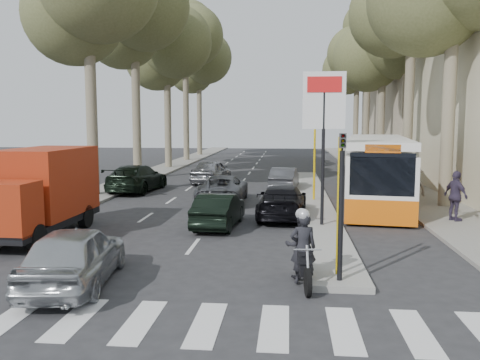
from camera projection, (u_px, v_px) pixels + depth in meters
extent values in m
plane|color=#28282B|center=(212.00, 265.00, 13.72)|extent=(120.00, 120.00, 0.00)
cube|color=gray|center=(377.00, 173.00, 37.61)|extent=(3.20, 70.00, 0.12)
cube|color=gray|center=(167.00, 167.00, 42.16)|extent=(2.40, 64.00, 0.12)
cube|color=gray|center=(314.00, 201.00, 24.28)|extent=(1.50, 26.00, 0.16)
cube|color=#B7A88E|center=(442.00, 74.00, 44.95)|extent=(11.00, 20.00, 16.00)
cylinder|color=yellow|center=(339.00, 210.00, 12.22)|extent=(0.10, 0.10, 3.50)
cylinder|color=yellow|center=(323.00, 181.00, 18.15)|extent=(0.10, 0.10, 3.50)
cylinder|color=yellow|center=(314.00, 166.00, 24.09)|extent=(0.10, 0.10, 3.50)
cylinder|color=black|center=(323.00, 157.00, 18.05)|extent=(0.12, 0.12, 5.20)
cube|color=white|center=(324.00, 100.00, 17.83)|extent=(1.50, 0.10, 2.00)
cube|color=red|center=(324.00, 84.00, 17.70)|extent=(1.20, 0.02, 0.55)
cylinder|color=black|center=(341.00, 220.00, 11.74)|extent=(0.12, 0.12, 3.20)
imported|color=black|center=(342.00, 155.00, 11.57)|extent=(0.16, 0.41, 1.00)
cylinder|color=#6B604C|center=(92.00, 115.00, 25.86)|extent=(0.56, 0.56, 8.40)
sphere|color=#4E522E|center=(74.00, 15.00, 25.97)|extent=(5.20, 5.20, 5.20)
cylinder|color=#6B604C|center=(136.00, 112.00, 33.75)|extent=(0.56, 0.56, 8.96)
sphere|color=#4E522E|center=(123.00, 30.00, 33.81)|extent=(5.20, 5.20, 5.20)
sphere|color=#4E522E|center=(144.00, 5.00, 32.10)|extent=(5.80, 5.80, 5.80)
cylinder|color=#6B604C|center=(168.00, 119.00, 41.69)|extent=(0.56, 0.56, 8.12)
sphere|color=#4E522E|center=(157.00, 59.00, 41.81)|extent=(5.20, 5.20, 5.20)
sphere|color=#4E522E|center=(175.00, 42.00, 40.12)|extent=(5.80, 5.80, 5.80)
sphere|color=#4E522E|center=(172.00, 31.00, 41.93)|extent=(4.80, 4.80, 4.80)
cylinder|color=#6B604C|center=(186.00, 112.00, 49.53)|extent=(0.56, 0.56, 9.52)
sphere|color=#4E522E|center=(177.00, 53.00, 49.56)|extent=(5.20, 5.20, 5.20)
sphere|color=#4E522E|center=(193.00, 36.00, 47.83)|extent=(5.80, 5.80, 5.80)
sphere|color=#4E522E|center=(189.00, 25.00, 49.62)|extent=(4.80, 4.80, 4.80)
cylinder|color=#6B604C|center=(199.00, 117.00, 57.50)|extent=(0.56, 0.56, 8.68)
sphere|color=#4E522E|center=(191.00, 71.00, 57.58)|extent=(5.20, 5.20, 5.20)
sphere|color=#4E522E|center=(206.00, 58.00, 55.87)|extent=(5.80, 5.80, 5.80)
sphere|color=#4E522E|center=(202.00, 49.00, 57.68)|extent=(4.80, 4.80, 4.80)
cylinder|color=#6B604C|center=(448.00, 114.00, 22.27)|extent=(0.56, 0.56, 8.40)
cylinder|color=#6B604C|center=(409.00, 109.00, 30.12)|extent=(0.56, 0.56, 9.24)
sphere|color=#4E522E|center=(393.00, 14.00, 30.17)|extent=(5.20, 5.20, 5.20)
cylinder|color=#6B604C|center=(381.00, 121.00, 38.13)|extent=(0.56, 0.56, 7.84)
sphere|color=#4E522E|center=(368.00, 57.00, 38.27)|extent=(5.20, 5.20, 5.20)
sphere|color=#4E522E|center=(398.00, 39.00, 36.58)|extent=(5.80, 5.80, 5.80)
sphere|color=#4E522E|center=(384.00, 28.00, 38.40)|extent=(4.80, 4.80, 4.80)
cylinder|color=#6B604C|center=(366.00, 115.00, 45.97)|extent=(0.56, 0.56, 8.96)
sphere|color=#4E522E|center=(356.00, 54.00, 46.03)|extent=(5.20, 5.20, 5.20)
sphere|color=#4E522E|center=(380.00, 37.00, 44.32)|extent=(5.80, 5.80, 5.80)
sphere|color=#4E522E|center=(369.00, 26.00, 46.12)|extent=(4.80, 4.80, 4.80)
cylinder|color=#6B604C|center=(356.00, 118.00, 53.90)|extent=(0.56, 0.56, 8.40)
sphere|color=#4E522E|center=(347.00, 70.00, 54.00)|extent=(5.20, 5.20, 5.20)
sphere|color=#4E522E|center=(367.00, 57.00, 52.30)|extent=(5.80, 5.80, 5.80)
sphere|color=#4E522E|center=(358.00, 48.00, 54.11)|extent=(4.80, 4.80, 4.80)
imported|color=#AEB2B6|center=(75.00, 255.00, 11.94)|extent=(2.19, 4.44, 1.46)
imported|color=black|center=(219.00, 210.00, 18.64)|extent=(1.60, 3.89, 1.25)
imported|color=#4D4F55|center=(223.00, 189.00, 24.36)|extent=(2.27, 4.76, 1.31)
imported|color=black|center=(282.00, 201.00, 20.39)|extent=(2.08, 4.69, 1.34)
imported|color=gray|center=(211.00, 171.00, 31.74)|extent=(2.30, 4.60, 1.51)
imported|color=#4D4F55|center=(284.00, 179.00, 28.68)|extent=(1.72, 4.01, 1.29)
imported|color=black|center=(137.00, 178.00, 28.02)|extent=(2.52, 5.32, 1.50)
cube|color=black|center=(39.00, 222.00, 17.00)|extent=(2.14, 5.57, 0.23)
cylinder|color=black|center=(36.00, 238.00, 15.09)|extent=(0.29, 0.83, 0.83)
cylinder|color=black|center=(38.00, 215.00, 18.76)|extent=(0.29, 0.83, 0.83)
cylinder|color=black|center=(86.00, 216.00, 18.54)|extent=(0.29, 0.83, 0.83)
cube|color=#99260D|center=(0.00, 208.00, 14.82)|extent=(2.05, 1.33, 1.57)
cube|color=#99260D|center=(48.00, 181.00, 17.58)|extent=(2.20, 3.91, 2.30)
cube|color=#DF5F0C|center=(376.00, 191.00, 24.11)|extent=(4.21, 12.16, 0.93)
cube|color=silver|center=(377.00, 165.00, 23.97)|extent=(4.21, 12.16, 1.55)
cube|color=black|center=(377.00, 158.00, 23.94)|extent=(4.17, 11.69, 0.88)
cube|color=silver|center=(378.00, 141.00, 23.84)|extent=(4.21, 12.16, 0.31)
cube|color=black|center=(382.00, 174.00, 18.23)|extent=(2.27, 0.37, 1.55)
cube|color=#DF5F0C|center=(383.00, 149.00, 18.12)|extent=(1.24, 0.23, 0.33)
cylinder|color=black|center=(349.00, 205.00, 20.71)|extent=(0.42, 1.03, 0.99)
cylinder|color=black|center=(409.00, 207.00, 20.17)|extent=(0.42, 1.03, 0.99)
cylinder|color=black|center=(352.00, 184.00, 27.85)|extent=(0.42, 1.03, 0.99)
cylinder|color=black|center=(397.00, 185.00, 27.31)|extent=(0.42, 1.03, 0.99)
cylinder|color=black|center=(308.00, 282.00, 11.22)|extent=(0.17, 0.66, 0.65)
cylinder|color=black|center=(299.00, 263.00, 12.72)|extent=(0.17, 0.66, 0.65)
cylinder|color=silver|center=(308.00, 265.00, 11.24)|extent=(0.11, 0.41, 0.81)
cube|color=black|center=(303.00, 266.00, 12.00)|extent=(0.31, 0.78, 0.30)
cube|color=black|center=(304.00, 257.00, 11.77)|extent=(0.35, 0.49, 0.22)
cube|color=black|center=(301.00, 254.00, 12.28)|extent=(0.36, 0.69, 0.12)
cylinder|color=silver|center=(307.00, 250.00, 11.26)|extent=(0.63, 0.11, 0.04)
imported|color=black|center=(303.00, 248.00, 11.95)|extent=(0.66, 0.47, 1.70)
imported|color=black|center=(301.00, 246.00, 12.36)|extent=(0.82, 0.52, 1.59)
sphere|color=#B2B2B7|center=(304.00, 215.00, 11.81)|extent=(0.28, 0.28, 0.28)
sphere|color=#B2B2B7|center=(301.00, 214.00, 12.24)|extent=(0.28, 0.28, 0.28)
imported|color=#3D334D|center=(456.00, 196.00, 19.11)|extent=(0.97, 1.24, 1.90)
imported|color=#685C4E|center=(414.00, 189.00, 21.00)|extent=(1.37, 1.11, 1.95)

